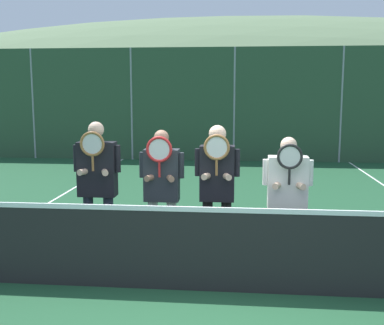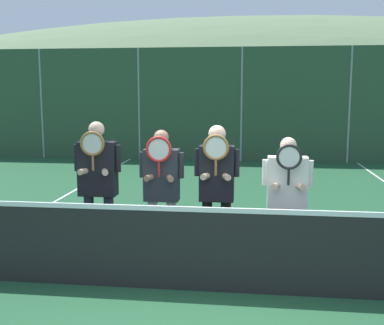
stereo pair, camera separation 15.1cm
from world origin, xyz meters
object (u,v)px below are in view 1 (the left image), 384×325
Objects in this scene: player_center_left at (162,186)px; player_center_right at (217,184)px; player_leftmost at (97,180)px; car_center at (353,126)px; player_rightmost at (287,193)px; car_far_left at (95,125)px; car_left_of_center at (218,124)px.

player_center_left is 0.96× the size of player_center_right.
player_leftmost reaches higher than player_center_right.
car_center reaches higher than player_center_left.
player_center_right is 0.39× the size of car_center.
player_rightmost is at bearing -4.24° from player_center_right.
player_center_left is 0.39× the size of car_far_left.
car_left_of_center is (1.00, 12.72, -0.17)m from player_leftmost.
player_leftmost reaches higher than player_rightmost.
car_center is (5.05, -0.13, -0.01)m from car_left_of_center.
player_rightmost is at bearing -105.95° from car_center.
player_center_right is 0.87m from player_rightmost.
car_far_left is (-5.53, 13.03, -0.22)m from player_center_right.
player_center_right is (1.55, -0.05, -0.02)m from player_leftmost.
car_left_of_center is (0.16, 12.70, -0.10)m from player_center_left.
player_leftmost is at bearing 178.19° from player_center_right.
player_leftmost is 0.40× the size of car_left_of_center.
player_leftmost is at bearing -115.64° from car_center.
player_center_right is 12.78m from car_left_of_center.
player_center_left reaches higher than player_rightmost.
car_left_of_center is at bearing -3.04° from car_far_left.
player_leftmost reaches higher than car_center.
player_leftmost is 1.02× the size of player_center_right.
car_far_left is 0.97× the size of car_center.
car_center is at bearing 70.43° from player_center_right.
car_left_of_center is at bearing 85.51° from player_leftmost.
car_center is (10.02, -0.39, 0.06)m from car_far_left.
player_rightmost is at bearing -83.71° from car_left_of_center.
player_center_left is at bearing 1.19° from player_leftmost.
car_center reaches higher than player_rightmost.
car_left_of_center is (-0.55, 12.77, -0.16)m from player_center_right.
player_center_left is 1.58m from player_rightmost.
car_far_left is at bearing 112.99° from player_center_right.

